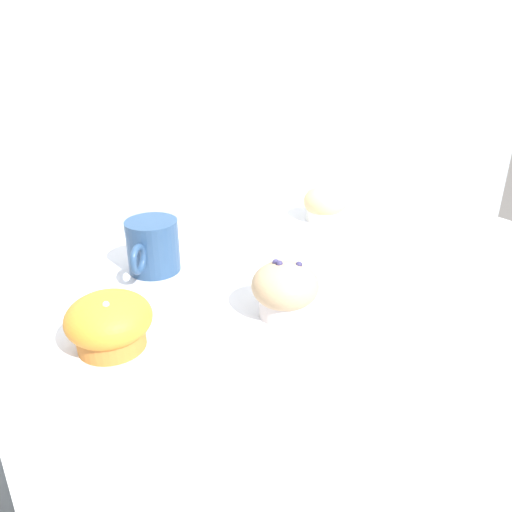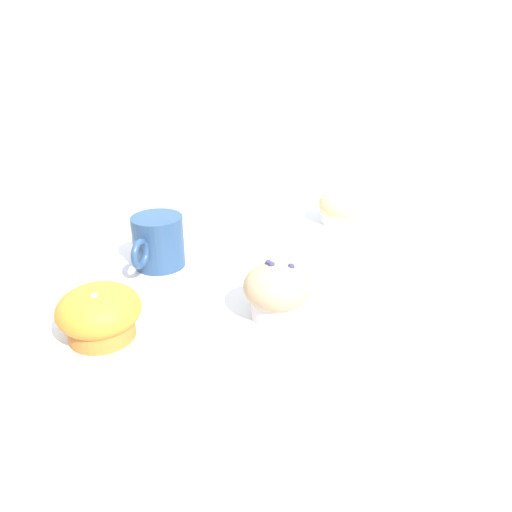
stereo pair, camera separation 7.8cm
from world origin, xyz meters
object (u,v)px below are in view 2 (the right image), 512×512
at_px(muffin_front_center, 340,207).
at_px(muffin_back_right, 277,291).
at_px(coffee_cup, 158,241).
at_px(muffin_back_left, 100,314).

distance_m(muffin_front_center, muffin_back_right, 0.39).
bearing_deg(muffin_front_center, coffee_cup, -176.98).
bearing_deg(coffee_cup, muffin_back_left, -128.03).
relative_size(muffin_back_left, muffin_back_right, 1.15).
xyz_separation_m(muffin_back_left, coffee_cup, (0.13, 0.17, 0.01)).
height_order(muffin_back_right, coffee_cup, coffee_cup).
height_order(muffin_back_left, muffin_back_right, muffin_back_right).
height_order(muffin_front_center, muffin_back_left, muffin_back_left).
bearing_deg(muffin_back_left, muffin_back_right, -15.53).
height_order(muffin_front_center, coffee_cup, coffee_cup).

